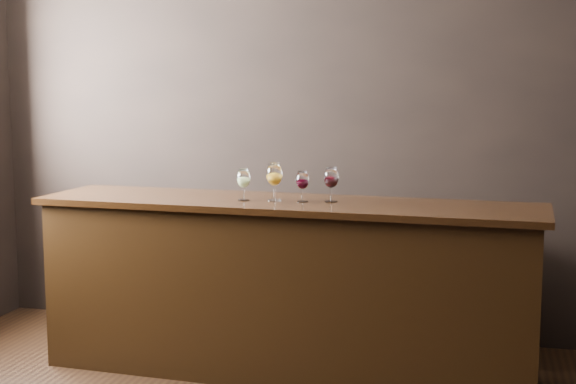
% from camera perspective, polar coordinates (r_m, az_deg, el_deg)
% --- Properties ---
extents(room_shell, '(5.02, 4.52, 2.81)m').
position_cam_1_polar(room_shell, '(3.20, -6.07, 10.55)').
color(room_shell, black).
rests_on(room_shell, ground).
extents(bar_counter, '(2.78, 0.72, 0.96)m').
position_cam_1_polar(bar_counter, '(4.59, -0.14, -7.06)').
color(bar_counter, black).
rests_on(bar_counter, ground).
extents(bar_top, '(2.88, 0.79, 0.04)m').
position_cam_1_polar(bar_top, '(4.49, -0.14, -0.86)').
color(bar_top, black).
rests_on(bar_top, bar_counter).
extents(back_bar_shelf, '(2.19, 0.40, 0.79)m').
position_cam_1_polar(back_bar_shelf, '(5.20, 0.96, -6.32)').
color(back_bar_shelf, black).
rests_on(back_bar_shelf, ground).
extents(glass_white, '(0.08, 0.08, 0.18)m').
position_cam_1_polar(glass_white, '(4.50, -3.18, 0.93)').
color(glass_white, white).
rests_on(glass_white, bar_top).
extents(glass_amber, '(0.09, 0.09, 0.21)m').
position_cam_1_polar(glass_amber, '(4.47, -0.98, 1.20)').
color(glass_amber, white).
rests_on(glass_amber, bar_top).
extents(glass_red_a, '(0.07, 0.07, 0.17)m').
position_cam_1_polar(glass_red_a, '(4.44, 1.04, 0.80)').
color(glass_red_a, white).
rests_on(glass_red_a, bar_top).
extents(glass_red_b, '(0.08, 0.08, 0.19)m').
position_cam_1_polar(glass_red_b, '(4.44, 3.09, 0.97)').
color(glass_red_b, white).
rests_on(glass_red_b, bar_top).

